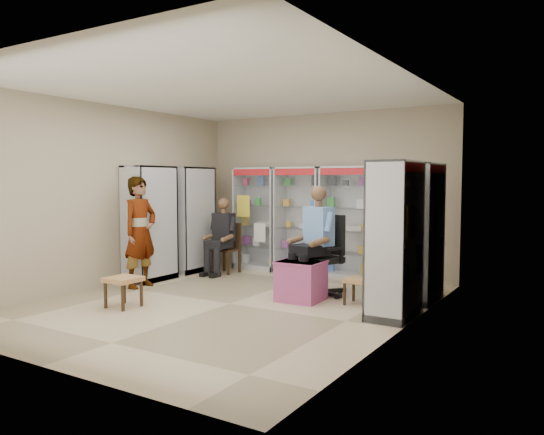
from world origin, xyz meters
The scene contains 18 objects.
floor centered at (0.00, 0.00, 0.00)m, with size 6.00×6.00×0.00m, color #C9B48C.
room_shell centered at (0.00, 0.00, 1.97)m, with size 5.02×6.02×3.01m.
cabinet_back_left centered at (-1.30, 2.73, 1.00)m, with size 0.90×0.50×2.00m, color silver.
cabinet_back_mid centered at (-0.35, 2.73, 1.00)m, with size 0.90×0.50×2.00m, color #9EA0A5.
cabinet_back_right centered at (0.60, 2.73, 1.00)m, with size 0.90×0.50×2.00m, color #AEB0B6.
cabinet_right_far centered at (2.23, 1.60, 1.00)m, with size 0.50×0.90×2.00m, color silver.
cabinet_right_near centered at (2.23, 0.50, 1.00)m, with size 0.50×0.90×2.00m, color #A6A9AD.
cabinet_left_far centered at (-2.23, 1.80, 1.00)m, with size 0.50×0.90×2.00m, color silver.
cabinet_left_near centered at (-2.23, 0.70, 1.00)m, with size 0.50×0.90×2.00m, color #AEB2B6.
wooden_chair centered at (-1.55, 2.00, 0.47)m, with size 0.42×0.42×0.94m, color #321A13.
seated_customer centered at (-1.55, 1.95, 0.67)m, with size 0.44×0.60×1.34m, color black, non-canonical shape.
office_chair centered at (0.84, 1.20, 0.62)m, with size 0.67×0.67×1.23m, color black.
seated_shopkeeper centered at (0.84, 1.15, 0.78)m, with size 0.51×0.72×1.57m, color #74B3E5, non-canonical shape.
pink_trunk centered at (0.76, 0.71, 0.29)m, with size 0.60×0.58×0.58m, color #A04084.
tea_glass centered at (0.73, 0.77, 0.63)m, with size 0.07×0.07×0.10m, color #5A2507.
woven_stool_a centered at (1.58, 0.92, 0.19)m, with size 0.37×0.37×0.37m, color #AC8348.
woven_stool_b centered at (-1.12, -0.94, 0.21)m, with size 0.42×0.42×0.42m, color olive.
standing_man centered at (-1.95, 0.19, 0.91)m, with size 0.66×0.43×1.81m, color gray.
Camera 1 is at (4.41, -6.01, 1.75)m, focal length 35.00 mm.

